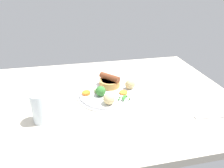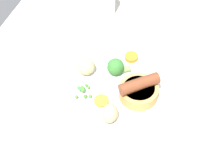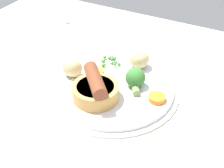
{
  "view_description": "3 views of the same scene",
  "coord_description": "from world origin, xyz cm",
  "views": [
    {
      "loc": [
        12.9,
        75.18,
        48.06
      ],
      "look_at": [
        -2.98,
        -2.08,
        7.02
      ],
      "focal_mm": 32.0,
      "sensor_mm": 36.0,
      "label": 1
    },
    {
      "loc": [
        -57.14,
        -17.17,
        76.1
      ],
      "look_at": [
        -2.09,
        1.64,
        5.71
      ],
      "focal_mm": 60.0,
      "sensor_mm": 36.0,
      "label": 2
    },
    {
      "loc": [
        23.82,
        -47.54,
        45.05
      ],
      "look_at": [
        -0.67,
        -1.58,
        6.2
      ],
      "focal_mm": 50.0,
      "sensor_mm": 36.0,
      "label": 3
    }
  ],
  "objects": [
    {
      "name": "potato_chunk_1",
      "position": [
        0.61,
        9.42,
        6.63
      ],
      "size": [
        5.75,
        5.7,
        4.45
      ],
      "primitive_type": "ellipsoid",
      "rotation": [
        0.0,
        0.0,
        5.03
      ],
      "color": "#CCB77F",
      "rests_on": "dinner_plate"
    },
    {
      "name": "pea_pile",
      "position": [
        -6.14,
        7.43,
        5.33
      ],
      "size": [
        5.16,
        4.31,
        1.91
      ],
      "color": "green",
      "rests_on": "dinner_plate"
    },
    {
      "name": "dinner_plate",
      "position": [
        -1.23,
        -0.26,
        3.57
      ],
      "size": [
        28.5,
        28.5,
        1.4
      ],
      "color": "silver",
      "rests_on": "dining_table"
    },
    {
      "name": "carrot_slice_0",
      "position": [
        8.83,
        0.05,
        4.93
      ],
      "size": [
        4.56,
        4.56,
        1.06
      ],
      "primitive_type": "cylinder",
      "rotation": [
        0.0,
        0.0,
        1.93
      ],
      "color": "orange",
      "rests_on": "dinner_plate"
    },
    {
      "name": "potato_chunk_0",
      "position": [
        -11.05,
        -0.94,
        6.63
      ],
      "size": [
        5.1,
        4.2,
        4.45
      ],
      "primitive_type": "ellipsoid",
      "rotation": [
        0.0,
        0.0,
        3.29
      ],
      "color": "#CCB77F",
      "rests_on": "dinner_plate"
    },
    {
      "name": "broccoli_floret_near",
      "position": [
        2.93,
        2.25,
        6.48
      ],
      "size": [
        4.68,
        5.59,
        4.32
      ],
      "rotation": [
        0.0,
        0.0,
        2.12
      ],
      "color": "#387A33",
      "rests_on": "dinner_plate"
    },
    {
      "name": "dining_table",
      "position": [
        0.0,
        0.0,
        1.5
      ],
      "size": [
        110.0,
        80.0,
        3.0
      ],
      "primitive_type": "cube",
      "color": "beige",
      "rests_on": "ground"
    },
    {
      "name": "sausage_pudding",
      "position": [
        -2.5,
        -5.25,
        6.64
      ],
      "size": [
        9.52,
        9.52,
        5.95
      ],
      "rotation": [
        0.0,
        0.0,
        2.31
      ],
      "color": "tan",
      "rests_on": "dinner_plate"
    },
    {
      "name": "carrot_slice_2",
      "position": [
        -7.11,
        2.6,
        4.77
      ],
      "size": [
        4.47,
        4.47,
        0.74
      ],
      "primitive_type": "cylinder",
      "rotation": [
        0.0,
        0.0,
        4.4
      ],
      "color": "orange",
      "rests_on": "dinner_plate"
    }
  ]
}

